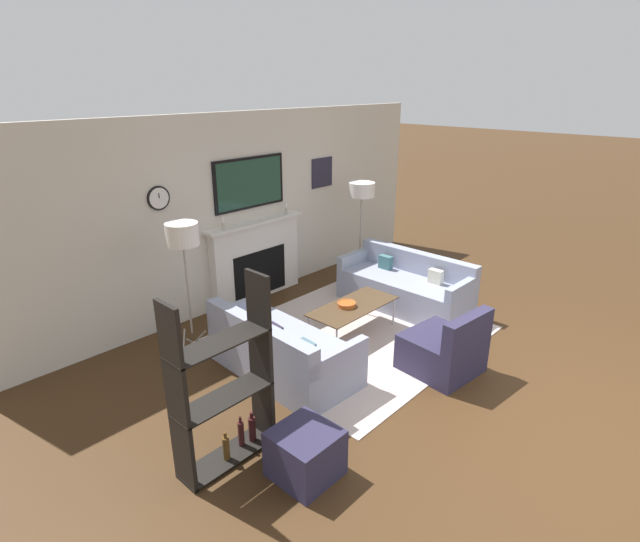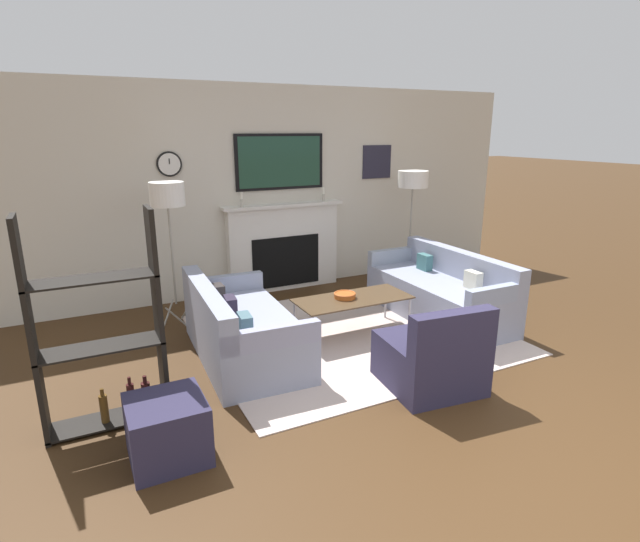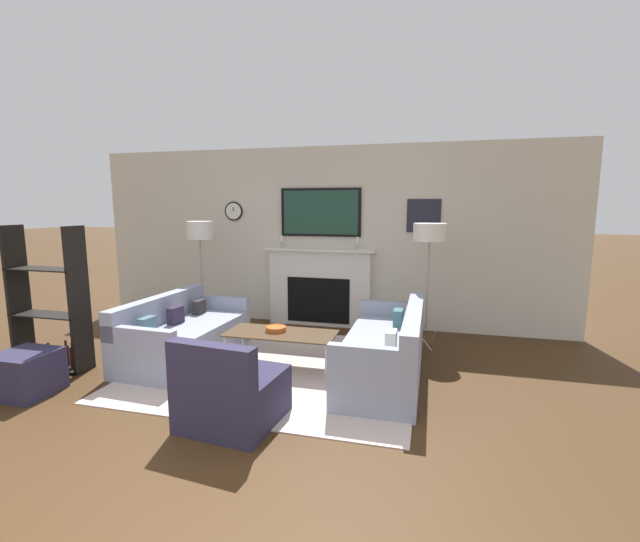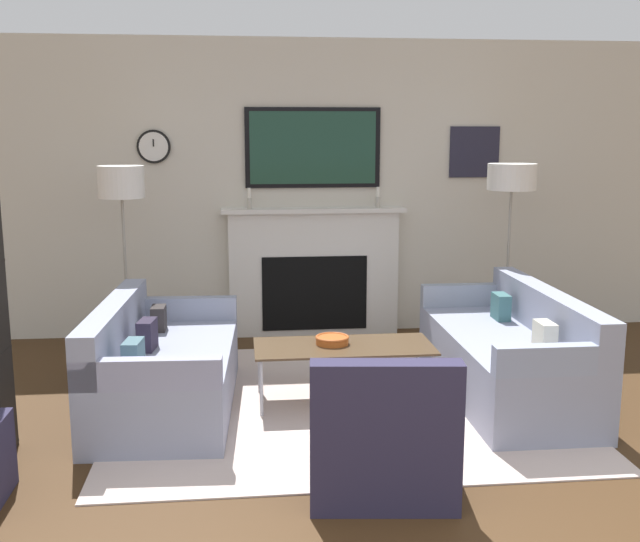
{
  "view_description": "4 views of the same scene",
  "coord_description": "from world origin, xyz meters",
  "views": [
    {
      "loc": [
        -4.47,
        -0.72,
        3.06
      ],
      "look_at": [
        -0.33,
        3.12,
        0.92
      ],
      "focal_mm": 28.0,
      "sensor_mm": 36.0,
      "label": 1
    },
    {
      "loc": [
        -2.54,
        -1.45,
        2.14
      ],
      "look_at": [
        -0.29,
        3.02,
        0.72
      ],
      "focal_mm": 28.0,
      "sensor_mm": 36.0,
      "label": 2
    },
    {
      "loc": [
        1.62,
        -1.51,
        1.82
      ],
      "look_at": [
        0.35,
        3.4,
        1.05
      ],
      "focal_mm": 24.0,
      "sensor_mm": 36.0,
      "label": 3
    },
    {
      "loc": [
        -0.66,
        -2.08,
        1.87
      ],
      "look_at": [
        -0.12,
        3.06,
        0.9
      ],
      "focal_mm": 42.0,
      "sensor_mm": 36.0,
      "label": 4
    }
  ],
  "objects": [
    {
      "name": "ottoman",
      "position": [
        -2.14,
        1.6,
        0.21
      ],
      "size": [
        0.5,
        0.5,
        0.42
      ],
      "color": "#2B2741",
      "rests_on": "ground_plane"
    },
    {
      "name": "floor_lamp_right",
      "position": [
        1.61,
        4.03,
        1.47
      ],
      "size": [
        0.41,
        0.41,
        1.62
      ],
      "color": "#9E998E",
      "rests_on": "ground_plane"
    },
    {
      "name": "shelf_unit",
      "position": [
        -2.46,
        2.22,
        0.72
      ],
      "size": [
        0.87,
        0.28,
        1.61
      ],
      "color": "black",
      "rests_on": "ground_plane"
    },
    {
      "name": "couch_right",
      "position": [
        1.22,
        2.87,
        0.29
      ],
      "size": [
        0.78,
        1.9,
        0.77
      ],
      "color": "#8E94AB",
      "rests_on": "ground_plane"
    },
    {
      "name": "floor_lamp_left",
      "position": [
        -1.61,
        4.03,
        1.45
      ],
      "size": [
        0.37,
        0.37,
        1.61
      ],
      "color": "#9E998E",
      "rests_on": "ground_plane"
    },
    {
      "name": "coffee_table",
      "position": [
        0.03,
        2.88,
        0.39
      ],
      "size": [
        1.24,
        0.54,
        0.41
      ],
      "color": "#4C3823",
      "rests_on": "ground_plane"
    },
    {
      "name": "couch_left",
      "position": [
        -1.22,
        2.87,
        0.27
      ],
      "size": [
        0.94,
        1.74,
        0.75
      ],
      "color": "#8E94AB",
      "rests_on": "ground_plane"
    },
    {
      "name": "decorative_bowl",
      "position": [
        -0.05,
        2.92,
        0.44
      ],
      "size": [
        0.24,
        0.24,
        0.06
      ],
      "color": "#B3541E",
      "rests_on": "coffee_table"
    },
    {
      "name": "fireplace_wall",
      "position": [
        0.0,
        4.81,
        1.23
      ],
      "size": [
        7.39,
        0.28,
        2.7
      ],
      "color": "beige",
      "rests_on": "ground_plane"
    },
    {
      "name": "armchair",
      "position": [
        0.05,
        1.58,
        0.26
      ],
      "size": [
        0.82,
        0.82,
        0.78
      ],
      "color": "#2B2741",
      "rests_on": "ground_plane"
    },
    {
      "name": "area_rug",
      "position": [
        0.0,
        2.87,
        0.01
      ],
      "size": [
        3.06,
        2.68,
        0.01
      ],
      "color": "beige",
      "rests_on": "ground_plane"
    }
  ]
}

